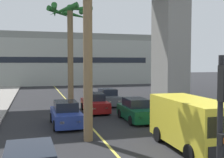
# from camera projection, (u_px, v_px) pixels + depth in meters

# --- Properties ---
(lane_stripe_center) EXTENTS (0.14, 56.00, 0.01)m
(lane_stripe_center) POSITION_uv_depth(u_px,v_px,m) (78.00, 113.00, 22.40)
(lane_stripe_center) COLOR #DBCC4C
(lane_stripe_center) RESTS_ON ground
(pier_building_backdrop) EXTENTS (38.93, 8.04, 9.59)m
(pier_building_backdrop) POSITION_uv_depth(u_px,v_px,m) (52.00, 60.00, 52.47)
(pier_building_backdrop) COLOR #ADB2A8
(pier_building_backdrop) RESTS_ON ground
(car_queue_front) EXTENTS (1.86, 4.11, 1.56)m
(car_queue_front) POSITION_uv_depth(u_px,v_px,m) (66.00, 114.00, 17.82)
(car_queue_front) COLOR navy
(car_queue_front) RESTS_ON ground
(car_queue_second) EXTENTS (1.95, 4.16, 1.56)m
(car_queue_second) POSITION_uv_depth(u_px,v_px,m) (108.00, 98.00, 26.44)
(car_queue_second) COLOR #4C5156
(car_queue_second) RESTS_ON ground
(car_queue_third) EXTENTS (1.85, 4.11, 1.56)m
(car_queue_third) POSITION_uv_depth(u_px,v_px,m) (95.00, 103.00, 22.73)
(car_queue_third) COLOR maroon
(car_queue_third) RESTS_ON ground
(car_queue_fifth) EXTENTS (1.91, 4.14, 1.56)m
(car_queue_fifth) POSITION_uv_depth(u_px,v_px,m) (136.00, 111.00, 19.28)
(car_queue_fifth) COLOR #0C4728
(car_queue_fifth) RESTS_ON ground
(delivery_van) EXTENTS (2.25, 5.29, 2.36)m
(delivery_van) POSITION_uv_depth(u_px,v_px,m) (192.00, 122.00, 12.81)
(delivery_van) COLOR yellow
(delivery_van) RESTS_ON ground
(traffic_light_median_near) EXTENTS (0.24, 0.37, 4.20)m
(traffic_light_median_near) POSITION_uv_depth(u_px,v_px,m) (222.00, 124.00, 5.91)
(traffic_light_median_near) COLOR black
(traffic_light_median_near) RESTS_ON ground
(palm_tree_near_median) EXTENTS (2.65, 2.65, 9.01)m
(palm_tree_near_median) POSITION_uv_depth(u_px,v_px,m) (88.00, 7.00, 13.99)
(palm_tree_near_median) COLOR brown
(palm_tree_near_median) RESTS_ON ground
(palm_tree_mid_median) EXTENTS (3.59, 3.71, 8.64)m
(palm_tree_mid_median) POSITION_uv_depth(u_px,v_px,m) (70.00, 30.00, 21.80)
(palm_tree_mid_median) COLOR brown
(palm_tree_mid_median) RESTS_ON ground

